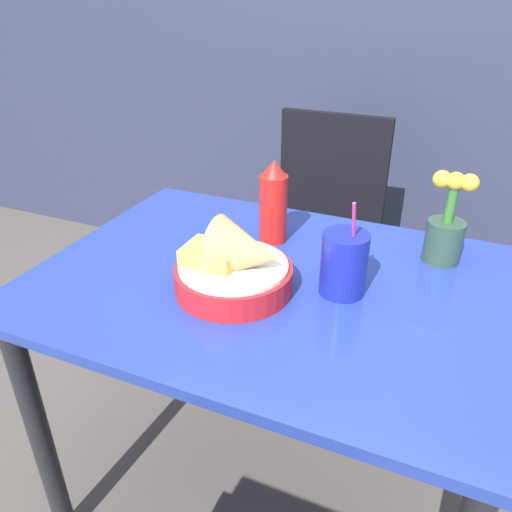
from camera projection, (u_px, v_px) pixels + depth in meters
ground_plane at (268, 492)px, 1.44m from camera, size 12.00×12.00×0.00m
dining_table at (271, 319)px, 1.15m from camera, size 1.03×0.75×0.73m
chair_far_window at (323, 218)px, 1.84m from camera, size 0.40×0.40×0.90m
food_basket at (237, 267)px, 1.02m from camera, size 0.25×0.25×0.16m
ketchup_bottle at (273, 203)px, 1.21m from camera, size 0.07×0.07×0.21m
drink_cup at (344, 265)px, 1.02m from camera, size 0.10×0.10×0.21m
flower_vase at (446, 228)px, 1.13m from camera, size 0.10×0.09×0.21m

